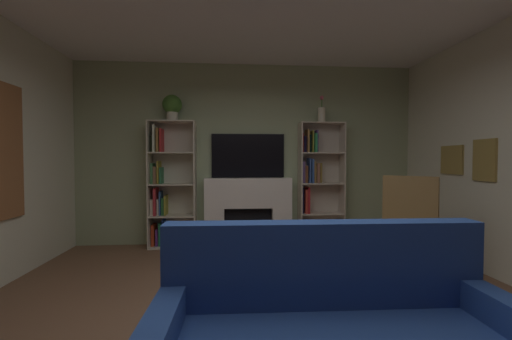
# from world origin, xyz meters

# --- Properties ---
(ground_plane) EXTENTS (6.46, 6.46, 0.00)m
(ground_plane) POSITION_xyz_m (0.00, 0.00, 0.00)
(ground_plane) COLOR brown
(wall_back_accent) EXTENTS (5.42, 0.06, 2.82)m
(wall_back_accent) POSITION_xyz_m (0.00, 2.72, 1.41)
(wall_back_accent) COLOR #9AA980
(wall_back_accent) RESTS_ON ground_plane
(fireplace) EXTENTS (1.46, 0.50, 1.04)m
(fireplace) POSITION_xyz_m (0.00, 2.59, 0.54)
(fireplace) COLOR white
(fireplace) RESTS_ON ground_plane
(tv) EXTENTS (1.14, 0.06, 0.68)m
(tv) POSITION_xyz_m (0.00, 2.66, 1.39)
(tv) COLOR black
(tv) RESTS_ON fireplace
(bookshelf_left) EXTENTS (0.69, 0.34, 1.90)m
(bookshelf_left) POSITION_xyz_m (-1.23, 2.57, 0.89)
(bookshelf_left) COLOR beige
(bookshelf_left) RESTS_ON ground_plane
(bookshelf_right) EXTENTS (0.69, 0.30, 1.90)m
(bookshelf_right) POSITION_xyz_m (1.06, 2.59, 0.96)
(bookshelf_right) COLOR beige
(bookshelf_right) RESTS_ON ground_plane
(potted_plant) EXTENTS (0.29, 0.29, 0.40)m
(potted_plant) POSITION_xyz_m (-1.15, 2.54, 2.13)
(potted_plant) COLOR beige
(potted_plant) RESTS_ON bookshelf_left
(vase_with_flowers) EXTENTS (0.12, 0.12, 0.42)m
(vase_with_flowers) POSITION_xyz_m (1.15, 2.54, 2.05)
(vase_with_flowers) COLOR beige
(vase_with_flowers) RESTS_ON bookshelf_right
(armchair) EXTENTS (0.86, 0.86, 1.14)m
(armchair) POSITION_xyz_m (1.62, 0.93, 0.54)
(armchair) COLOR brown
(armchair) RESTS_ON ground_plane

